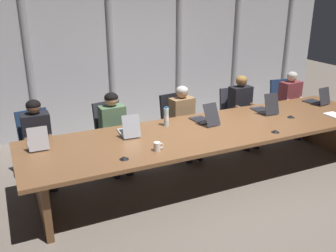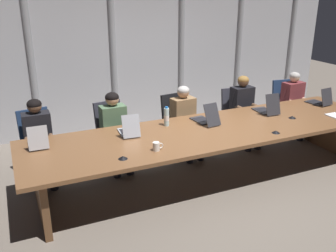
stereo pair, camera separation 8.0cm
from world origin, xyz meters
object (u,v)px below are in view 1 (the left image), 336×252
object	(u,v)px
laptop_center	(205,118)
office_chair_center	(178,131)
office_chair_right_mid	(235,122)
water_bottle_primary	(166,117)
laptop_left_end	(38,143)
laptop_left_mid	(129,130)
person_left_end	(38,138)
person_left_mid	(115,127)
person_right_end	(293,100)
office_chair_left_end	(40,154)
spiral_notepad	(336,115)
laptop_right_mid	(265,108)
coffee_mug_near	(157,146)
person_right_mid	(243,107)
office_chair_left_mid	(113,142)
laptop_right_end	(317,100)
conference_mic_left_side	(124,158)
person_center	(185,117)
office_chair_right_end	(283,113)
conference_mic_right_side	(275,131)
conference_mic_middle	(291,116)

from	to	relation	value
laptop_center	office_chair_center	xyz separation A→B (m)	(-0.06, 0.75, -0.45)
office_chair_right_mid	water_bottle_primary	distance (m)	1.83
laptop_left_end	laptop_left_mid	xyz separation A→B (m)	(1.14, -0.05, 0.00)
person_left_end	person_left_mid	bearing A→B (deg)	89.95
person_right_end	laptop_left_end	bearing A→B (deg)	-87.86
office_chair_left_end	person_right_end	world-z (taller)	person_right_end
spiral_notepad	office_chair_center	bearing A→B (deg)	145.19
laptop_right_mid	coffee_mug_near	world-z (taller)	laptop_right_mid
laptop_left_mid	person_left_end	world-z (taller)	person_left_end
person_right_mid	spiral_notepad	distance (m)	1.46
office_chair_left_mid	laptop_left_mid	bearing A→B (deg)	-9.17
office_chair_left_mid	laptop_right_end	bearing A→B (deg)	67.95
person_right_mid	conference_mic_left_side	distance (m)	2.87
laptop_left_mid	person_left_mid	bearing A→B (deg)	6.64
laptop_right_end	person_center	xyz separation A→B (m)	(-2.21, 0.57, -0.16)
person_center	person_right_mid	world-z (taller)	person_right_mid
office_chair_left_end	laptop_left_end	bearing A→B (deg)	-13.87
laptop_left_end	water_bottle_primary	size ratio (longest dim) A/B	1.29
office_chair_right_end	laptop_left_mid	bearing A→B (deg)	-69.57
laptop_right_mid	water_bottle_primary	world-z (taller)	laptop_right_mid
office_chair_left_mid	office_chair_left_end	bearing A→B (deg)	-99.79
office_chair_right_mid	laptop_right_mid	bearing A→B (deg)	5.13
laptop_right_end	office_chair_left_end	size ratio (longest dim) A/B	0.42
laptop_right_mid	laptop_right_end	distance (m)	1.10
office_chair_right_mid	person_right_end	world-z (taller)	person_right_end
laptop_right_mid	coffee_mug_near	size ratio (longest dim) A/B	3.44
laptop_right_mid	conference_mic_right_side	size ratio (longest dim) A/B	4.10
water_bottle_primary	coffee_mug_near	xyz separation A→B (m)	(-0.46, -0.74, -0.07)
conference_mic_middle	person_right_end	bearing A→B (deg)	45.59
person_right_mid	office_chair_left_end	bearing A→B (deg)	-95.24
laptop_left_end	office_chair_right_mid	bearing A→B (deg)	-77.23
office_chair_center	conference_mic_middle	distance (m)	1.79
person_center	person_right_end	xyz separation A→B (m)	(2.23, 0.00, 0.01)
office_chair_center	conference_mic_left_side	distance (m)	2.05
person_left_end	office_chair_left_mid	bearing A→B (deg)	98.31
office_chair_right_mid	person_center	xyz separation A→B (m)	(-1.08, -0.16, 0.30)
laptop_right_end	laptop_left_mid	bearing A→B (deg)	83.12
laptop_left_end	office_chair_right_mid	size ratio (longest dim) A/B	0.39
laptop_left_end	conference_mic_left_side	xyz separation A→B (m)	(0.84, -0.75, -0.04)
conference_mic_right_side	spiral_notepad	size ratio (longest dim) A/B	0.36
laptop_right_end	office_chair_left_end	distance (m)	4.52
laptop_center	office_chair_right_end	world-z (taller)	laptop_center
laptop_left_mid	laptop_center	bearing A→B (deg)	-85.71
coffee_mug_near	office_chair_left_mid	bearing A→B (deg)	95.78
laptop_center	coffee_mug_near	bearing A→B (deg)	116.31
person_left_end	conference_mic_middle	size ratio (longest dim) A/B	10.80
office_chair_right_mid	spiral_notepad	size ratio (longest dim) A/B	3.01
office_chair_right_mid	conference_mic_right_side	xyz separation A→B (m)	(-0.41, -1.50, 0.42)
conference_mic_left_side	conference_mic_middle	xyz separation A→B (m)	(2.74, 0.33, 0.00)
water_bottle_primary	laptop_left_end	bearing A→B (deg)	-178.56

